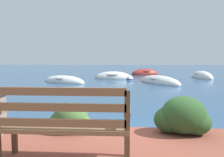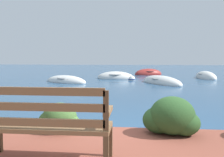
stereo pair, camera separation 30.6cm
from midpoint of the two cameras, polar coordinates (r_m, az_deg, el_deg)
name	(u,v)px [view 2 (the right image)]	position (r m, az deg, el deg)	size (l,w,h in m)	color
ground_plane	(113,139)	(4.63, 2.13, -13.61)	(80.00, 80.00, 0.00)	navy
park_bench	(46,123)	(3.05, -12.11, -9.85)	(1.54, 0.48, 0.93)	brown
hedge_clump_left	(59,119)	(4.31, -9.97, -9.12)	(0.72, 0.52, 0.49)	#426B33
hedge_clump_centre	(171,118)	(4.24, 15.44, -8.68)	(0.91, 0.66, 0.62)	#284C23
rowboat_nearest	(161,82)	(13.99, 11.82, -0.87)	(2.55, 3.42, 0.76)	silver
rowboat_mid	(66,81)	(14.44, -9.90, -0.67)	(2.95, 2.15, 0.72)	silver
rowboat_far	(115,78)	(16.63, 1.33, 0.20)	(2.44, 1.22, 0.86)	silver
rowboat_outer	(206,77)	(18.07, 21.10, 0.24)	(1.29, 2.75, 0.86)	silver
rowboat_distant	(148,74)	(20.35, 8.71, 1.03)	(2.43, 1.64, 0.87)	#9E2D28
mooring_buoy	(132,79)	(15.64, 5.11, -0.13)	(0.47, 0.47, 0.42)	white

